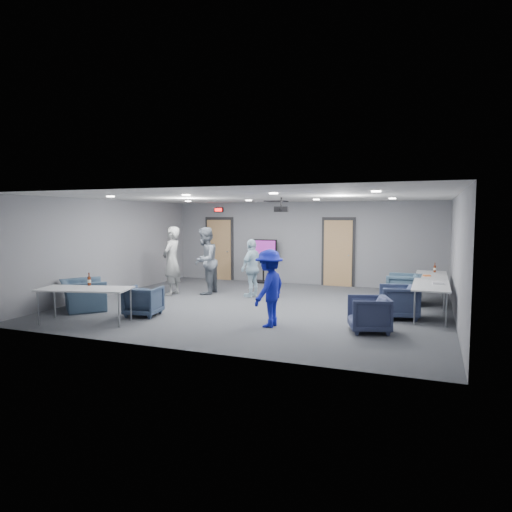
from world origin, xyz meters
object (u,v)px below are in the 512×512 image
(chair_right_c, at_px, (369,314))
(person_d, at_px, (269,288))
(chair_front_b, at_px, (83,295))
(bottle_right, at_px, (435,269))
(tv_stand, at_px, (263,258))
(chair_front_a, at_px, (144,301))
(bottle_front, at_px, (89,281))
(projector, at_px, (281,209))
(person_c, at_px, (252,268))
(person_a, at_px, (172,261))
(person_b, at_px, (205,261))
(table_right_a, at_px, (431,276))
(table_front_left, at_px, (85,290))
(table_right_b, at_px, (431,287))
(chair_right_b, at_px, (399,302))
(chair_right_a, at_px, (404,289))

(chair_right_c, bearing_deg, person_d, -99.29)
(chair_front_b, height_order, bottle_right, bottle_right)
(tv_stand, bearing_deg, chair_front_a, -97.41)
(person_d, height_order, bottle_front, person_d)
(chair_right_c, xyz_separation_m, projector, (-2.38, 1.79, 2.06))
(person_c, bearing_deg, chair_front_a, -9.94)
(person_a, xyz_separation_m, person_b, (0.80, 0.48, -0.01))
(person_d, bearing_deg, chair_front_b, -82.56)
(table_right_a, bearing_deg, table_front_left, 126.66)
(chair_front_a, height_order, projector, projector)
(table_right_a, bearing_deg, table_right_b, -180.00)
(person_b, xyz_separation_m, bottle_front, (-0.86, -3.76, -0.13))
(person_d, bearing_deg, tv_stand, -152.17)
(chair_right_b, xyz_separation_m, bottle_front, (-6.27, -2.50, 0.47))
(person_d, bearing_deg, bottle_front, -72.43)
(chair_right_c, height_order, table_front_left, table_front_left)
(person_a, height_order, bottle_front, person_a)
(bottle_front, xyz_separation_m, bottle_right, (7.00, 5.24, -0.01))
(person_c, height_order, chair_right_b, person_c)
(table_right_a, bearing_deg, chair_front_b, 117.55)
(chair_right_a, bearing_deg, chair_front_a, -54.88)
(person_d, relative_size, table_front_left, 0.77)
(chair_right_b, relative_size, table_right_b, 0.44)
(person_a, distance_m, bottle_right, 7.22)
(table_front_left, height_order, projector, projector)
(person_c, height_order, chair_right_a, person_c)
(person_d, height_order, projector, projector)
(bottle_front, distance_m, projector, 4.73)
(chair_right_b, relative_size, table_front_left, 0.39)
(chair_right_a, xyz_separation_m, chair_front_b, (-7.07, -3.63, -0.03))
(chair_right_a, xyz_separation_m, table_right_a, (0.65, 0.40, 0.30))
(person_c, distance_m, chair_right_a, 4.03)
(person_d, bearing_deg, person_c, -146.17)
(person_c, bearing_deg, bottle_front, -17.11)
(chair_front_b, xyz_separation_m, table_front_left, (0.97, -1.00, 0.33))
(chair_front_b, relative_size, table_front_left, 0.54)
(person_c, bearing_deg, table_front_left, -13.38)
(tv_stand, bearing_deg, table_front_left, -102.49)
(chair_right_c, height_order, table_right_a, table_right_a)
(bottle_front, bearing_deg, projector, 39.50)
(table_front_left, bearing_deg, tv_stand, 62.77)
(chair_front_a, height_order, table_front_left, table_front_left)
(bottle_right, bearing_deg, table_front_left, -140.89)
(person_c, xyz_separation_m, table_front_left, (-2.13, -4.13, -0.11))
(person_c, relative_size, chair_right_a, 1.90)
(person_c, bearing_deg, person_a, -62.71)
(table_front_left, bearing_deg, person_a, 76.98)
(person_d, bearing_deg, bottle_right, 151.53)
(chair_right_a, bearing_deg, person_d, -33.01)
(chair_front_a, bearing_deg, table_right_a, -155.26)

